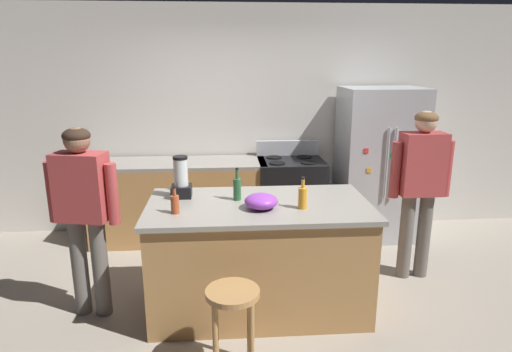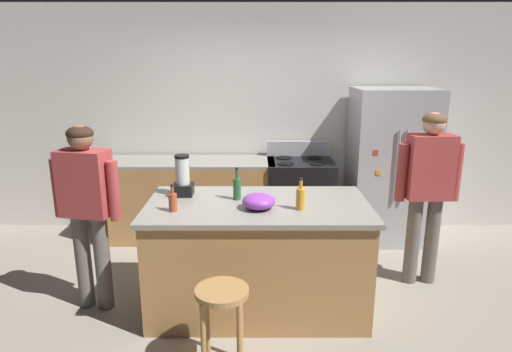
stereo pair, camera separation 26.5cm
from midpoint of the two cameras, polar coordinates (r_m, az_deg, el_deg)
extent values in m
plane|color=#9E9384|center=(4.01, 1.99, -16.40)|extent=(14.00, 14.00, 0.00)
cube|color=silver|center=(5.42, 1.34, 7.18)|extent=(8.00, 0.10, 2.70)
cube|color=#B7844C|center=(3.79, 2.05, -10.59)|extent=(1.76, 0.92, 0.90)
cube|color=gray|center=(3.62, 2.12, -3.86)|extent=(1.82, 0.98, 0.04)
cube|color=#B7844C|center=(5.27, -7.34, -3.21)|extent=(2.00, 0.64, 0.90)
cube|color=gray|center=(5.15, -7.51, 1.76)|extent=(2.00, 0.64, 0.04)
cube|color=#B7BABF|center=(5.33, 18.13, 1.21)|extent=(0.90, 0.70, 1.77)
cylinder|color=#B7BABF|center=(4.96, 19.07, 1.18)|extent=(0.02, 0.02, 0.80)
cylinder|color=#B7BABF|center=(4.99, 19.94, 1.17)|extent=(0.02, 0.02, 0.80)
cube|color=purple|center=(5.07, 21.39, 0.66)|extent=(0.05, 0.01, 0.05)
cube|color=orange|center=(4.93, 16.84, 0.41)|extent=(0.05, 0.01, 0.05)
cube|color=#3FB259|center=(4.97, 19.48, 2.22)|extent=(0.05, 0.01, 0.05)
cube|color=red|center=(4.87, 16.55, 2.94)|extent=(0.05, 0.01, 0.05)
cube|color=#3FB259|center=(5.18, 22.26, -2.44)|extent=(0.05, 0.01, 0.05)
cube|color=yellow|center=(5.07, 20.60, -0.42)|extent=(0.05, 0.01, 0.05)
cube|color=black|center=(5.24, 6.89, -3.10)|extent=(0.76, 0.64, 0.94)
cube|color=black|center=(4.95, 7.32, -4.79)|extent=(0.60, 0.01, 0.24)
cube|color=#B7BABF|center=(5.37, 6.71, 3.56)|extent=(0.76, 0.06, 0.18)
cylinder|color=black|center=(4.94, 5.20, 1.60)|extent=(0.18, 0.18, 0.01)
cylinder|color=black|center=(4.99, 9.32, 1.59)|extent=(0.18, 0.18, 0.01)
cylinder|color=black|center=(5.24, 4.90, 2.36)|extent=(0.18, 0.18, 0.01)
cylinder|color=black|center=(5.28, 8.80, 2.35)|extent=(0.18, 0.18, 0.01)
cylinder|color=#66605B|center=(4.05, -19.85, -10.32)|extent=(0.15, 0.15, 0.84)
cylinder|color=#66605B|center=(3.96, -17.57, -10.67)|extent=(0.15, 0.15, 0.84)
cube|color=#B23F3F|center=(3.77, -19.60, -0.93)|extent=(0.44, 0.29, 0.54)
cylinder|color=#B23F3F|center=(3.91, -22.70, -1.43)|extent=(0.11, 0.11, 0.49)
cylinder|color=#B23F3F|center=(3.66, -16.15, -1.91)|extent=(0.11, 0.11, 0.49)
sphere|color=#8C664C|center=(3.69, -20.11, 4.63)|extent=(0.24, 0.24, 0.20)
ellipsoid|color=#332319|center=(3.68, -20.15, 5.17)|extent=(0.25, 0.25, 0.12)
cylinder|color=#66605B|center=(4.57, 23.11, -7.65)|extent=(0.13, 0.13, 0.84)
cylinder|color=#66605B|center=(4.50, 21.00, -7.79)|extent=(0.13, 0.13, 0.84)
cube|color=#B23F3F|center=(4.32, 22.99, 1.08)|extent=(0.40, 0.23, 0.59)
cylinder|color=#B23F3F|center=(4.44, 25.86, 0.45)|extent=(0.09, 0.09, 0.53)
cylinder|color=#B23F3F|center=(4.24, 19.84, 0.42)|extent=(0.09, 0.09, 0.53)
sphere|color=#D8AD8C|center=(4.25, 23.53, 6.23)|extent=(0.20, 0.20, 0.20)
ellipsoid|color=brown|center=(4.25, 23.58, 6.69)|extent=(0.21, 0.21, 0.12)
cylinder|color=#B7844C|center=(2.99, -2.02, -14.78)|extent=(0.36, 0.36, 0.04)
cylinder|color=#B7844C|center=(3.07, -4.37, -20.90)|extent=(0.04, 0.04, 0.58)
cylinder|color=#B7844C|center=(3.06, 0.31, -20.95)|extent=(0.04, 0.04, 0.58)
cylinder|color=#B7844C|center=(3.26, -4.07, -18.49)|extent=(0.04, 0.04, 0.58)
cylinder|color=#B7844C|center=(3.25, 0.27, -18.53)|extent=(0.04, 0.04, 0.58)
cube|color=black|center=(3.83, -7.66, -1.78)|extent=(0.17, 0.17, 0.10)
cylinder|color=silver|center=(3.79, -7.74, 0.62)|extent=(0.12, 0.12, 0.23)
cylinder|color=black|center=(3.76, -7.81, 2.50)|extent=(0.12, 0.12, 0.02)
cylinder|color=#B24C26|center=(3.44, -8.75, -3.45)|extent=(0.06, 0.06, 0.14)
cylinder|color=#B24C26|center=(3.41, -8.81, -1.86)|extent=(0.02, 0.02, 0.06)
cylinder|color=black|center=(3.40, -8.84, -1.24)|extent=(0.03, 0.03, 0.02)
cylinder|color=orange|center=(3.47, 7.75, -3.01)|extent=(0.07, 0.07, 0.17)
cylinder|color=orange|center=(3.43, 7.82, -1.10)|extent=(0.03, 0.03, 0.07)
cylinder|color=black|center=(3.42, 7.85, -0.40)|extent=(0.03, 0.03, 0.02)
cylinder|color=#2D6638|center=(3.68, -0.61, -1.71)|extent=(0.07, 0.07, 0.18)
cylinder|color=#2D6638|center=(3.64, -0.62, 0.25)|extent=(0.03, 0.03, 0.08)
cylinder|color=black|center=(3.63, -0.62, 0.96)|extent=(0.03, 0.03, 0.02)
cylinder|color=olive|center=(4.00, -7.45, -0.64)|extent=(0.06, 0.06, 0.15)
cylinder|color=olive|center=(3.98, -7.50, 0.88)|extent=(0.02, 0.02, 0.07)
cylinder|color=black|center=(3.97, -7.52, 1.46)|extent=(0.03, 0.03, 0.02)
ellipsoid|color=purple|center=(3.47, 2.35, -3.31)|extent=(0.26, 0.26, 0.12)
camera|label=1|loc=(0.13, -88.03, 0.53)|focal=30.95mm
camera|label=2|loc=(0.13, 91.97, -0.53)|focal=30.95mm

